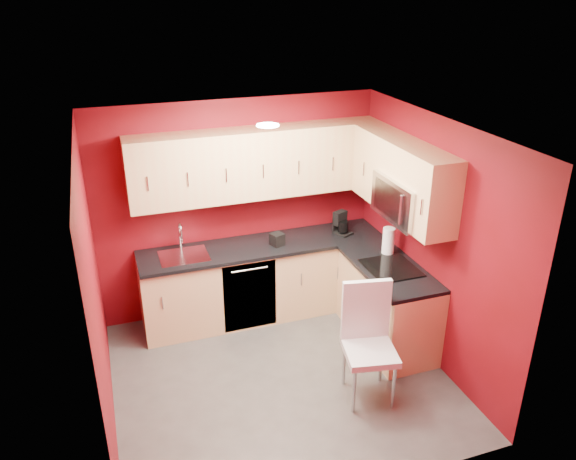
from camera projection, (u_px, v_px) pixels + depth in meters
floor at (280, 377)px, 5.62m from camera, size 3.20×3.20×0.00m
ceiling at (278, 132)px, 4.60m from camera, size 3.20×3.20×0.00m
wall_back at (238, 209)px, 6.40m from camera, size 3.20×0.00×3.20m
wall_front at (348, 364)px, 3.81m from camera, size 3.20×0.00×3.20m
wall_left at (96, 296)px, 4.63m from camera, size 0.00×3.00×3.00m
wall_right at (432, 242)px, 5.58m from camera, size 0.00×3.00×3.00m
base_cabinets_back at (264, 280)px, 6.53m from camera, size 2.80×0.60×0.87m
base_cabinets_right at (387, 305)px, 6.04m from camera, size 0.60×1.30×0.87m
countertop_back at (264, 246)px, 6.34m from camera, size 2.80×0.63×0.04m
countertop_right at (390, 268)px, 5.84m from camera, size 0.63×1.27×0.04m
upper_cabinets_back at (258, 163)px, 6.07m from camera, size 2.80×0.35×0.75m
upper_cabinets_right at (399, 170)px, 5.65m from camera, size 0.35×1.55×0.75m
microwave at (407, 199)px, 5.53m from camera, size 0.42×0.76×0.42m
cooktop at (391, 268)px, 5.80m from camera, size 0.50×0.55×0.01m
sink at (183, 252)px, 6.06m from camera, size 0.52×0.42×0.35m
dishwasher_front at (250, 296)px, 6.21m from camera, size 0.60×0.02×0.82m
downlight at (268, 125)px, 4.86m from camera, size 0.20×0.20×0.01m
coffee_maker at (343, 223)px, 6.53m from camera, size 0.23×0.26×0.27m
napkin_holder at (277, 239)px, 6.28m from camera, size 0.17×0.17×0.14m
paper_towel at (388, 241)px, 6.05m from camera, size 0.19×0.19×0.30m
dining_chair at (370, 346)px, 5.14m from camera, size 0.54×0.56×1.14m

